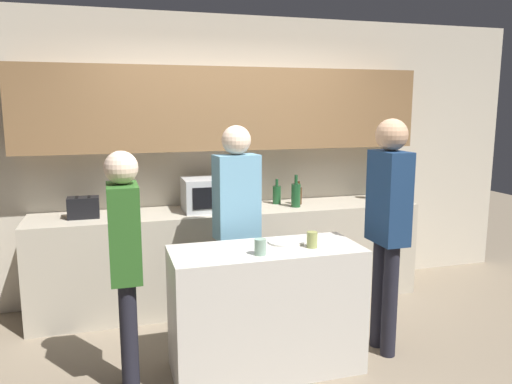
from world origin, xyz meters
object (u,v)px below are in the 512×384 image
at_px(cup_1, 260,247).
at_px(person_center, 388,215).
at_px(microwave, 212,194).
at_px(toaster, 83,207).
at_px(plate_on_island, 286,242).
at_px(cup_0, 312,240).
at_px(person_right, 125,253).
at_px(bottle_2, 298,195).
at_px(bottle_0, 277,194).
at_px(person_left, 237,214).
at_px(bottle_1, 296,195).
at_px(potted_plant, 382,181).

xyz_separation_m(cup_1, person_center, (1.02, 0.14, 0.12)).
height_order(microwave, toaster, microwave).
bearing_deg(toaster, person_center, -30.28).
height_order(plate_on_island, cup_1, cup_1).
relative_size(cup_0, person_right, 0.07).
height_order(bottle_2, cup_1, bottle_2).
bearing_deg(cup_1, bottle_2, 60.12).
bearing_deg(plate_on_island, cup_1, -139.73).
xyz_separation_m(bottle_0, person_center, (0.39, -1.39, 0.06)).
bearing_deg(bottle_0, person_left, -126.07).
bearing_deg(cup_1, plate_on_island, 40.27).
height_order(toaster, cup_1, toaster).
xyz_separation_m(bottle_1, bottle_2, (0.07, 0.11, -0.03)).
distance_m(bottle_0, person_right, 2.04).
bearing_deg(toaster, bottle_1, -2.29).
relative_size(potted_plant, person_right, 0.25).
xyz_separation_m(toaster, plate_on_island, (1.41, -1.19, -0.10)).
bearing_deg(toaster, person_right, -76.89).
relative_size(bottle_2, person_left, 0.13).
bearing_deg(bottle_1, plate_on_island, -114.16).
relative_size(person_left, person_center, 0.97).
xyz_separation_m(microwave, bottle_2, (0.87, 0.04, -0.06)).
xyz_separation_m(bottle_1, cup_0, (-0.37, -1.27, -0.08)).
bearing_deg(plate_on_island, person_right, -175.31).
bearing_deg(microwave, person_center, -50.12).
distance_m(bottle_2, person_center, 1.32).
relative_size(potted_plant, bottle_2, 1.73).
relative_size(bottle_2, plate_on_island, 0.88).
distance_m(bottle_0, person_left, 1.06).
height_order(bottle_0, person_center, person_center).
height_order(cup_1, person_left, person_left).
bearing_deg(toaster, bottle_2, 1.04).
bearing_deg(microwave, potted_plant, 0.05).
relative_size(microwave, plate_on_island, 2.00).
height_order(microwave, person_center, person_center).
relative_size(bottle_1, person_left, 0.18).
distance_m(plate_on_island, cup_1, 0.35).
relative_size(potted_plant, cup_1, 3.70).
bearing_deg(cup_1, toaster, 129.26).
bearing_deg(bottle_0, toaster, -176.17).
bearing_deg(microwave, toaster, 179.92).
xyz_separation_m(toaster, cup_0, (1.54, -1.35, -0.05)).
height_order(microwave, person_right, person_right).
height_order(bottle_1, plate_on_island, bottle_1).
relative_size(bottle_2, cup_0, 2.07).
height_order(bottle_1, cup_0, bottle_1).
distance_m(microwave, plate_on_island, 1.23).
bearing_deg(cup_0, toaster, 138.89).
height_order(toaster, bottle_1, bottle_1).
bearing_deg(microwave, person_right, -122.65).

